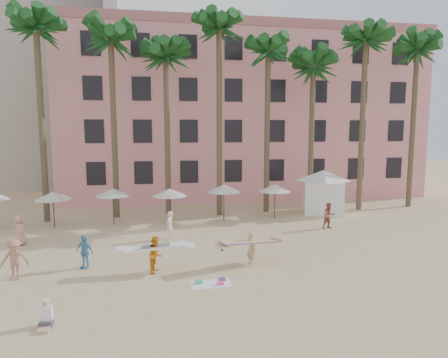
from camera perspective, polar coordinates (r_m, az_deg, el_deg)
name	(u,v)px	position (r m, az deg, el deg)	size (l,w,h in m)	color
ground	(204,289)	(17.91, -2.82, -15.46)	(120.00, 120.00, 0.00)	#D1B789
pink_hotel	(239,117)	(43.33, 2.15, 8.81)	(35.00, 14.00, 16.00)	pink
palm_row	(186,47)	(32.04, -5.49, 18.20)	(44.40, 5.40, 16.30)	brown
umbrella_row	(141,192)	(29.27, -11.71, -1.83)	(22.50, 2.70, 2.73)	#332B23
cabana	(323,188)	(33.47, 13.96, -1.20)	(5.67, 5.67, 3.50)	white
beach_towel	(212,283)	(18.46, -1.74, -14.63)	(1.87, 1.14, 0.14)	white
carrier_yellow	(251,246)	(20.52, 3.94, -9.48)	(3.47, 1.84, 1.75)	tan
carrier_white	(156,253)	(19.85, -9.70, -10.34)	(3.02, 0.99, 1.76)	orange
beachgoers	(129,236)	(23.06, -13.47, -7.98)	(20.72, 7.14, 1.92)	white
seated_man	(46,318)	(16.04, -24.12, -17.66)	(0.43, 0.75, 0.97)	#3F3F4C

